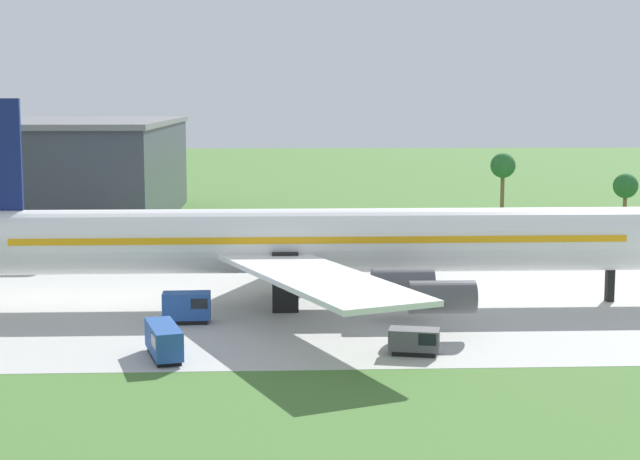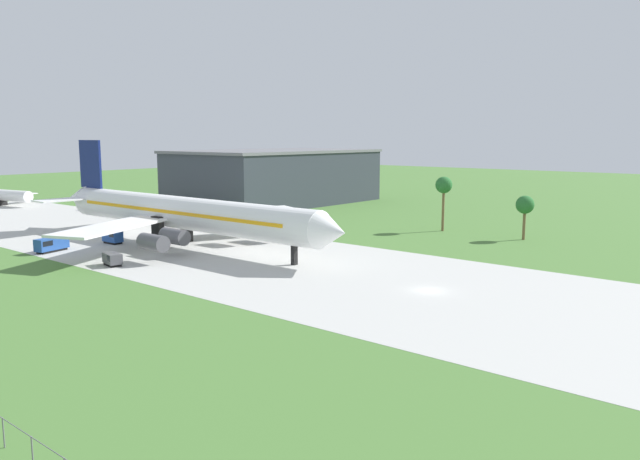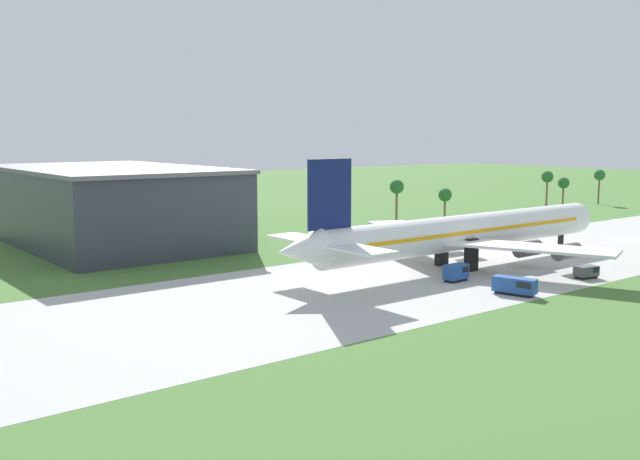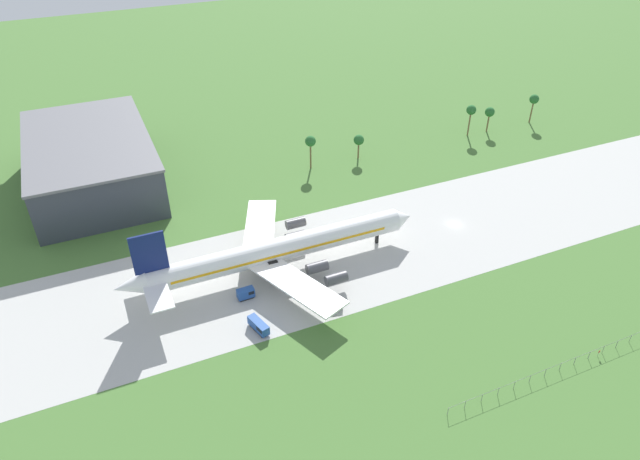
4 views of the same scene
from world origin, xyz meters
name	(u,v)px [view 1 (image 1 of 4)]	position (x,y,z in m)	size (l,w,h in m)	color
jet_airliner	(306,241)	(-54.46, 1.03, 6.10)	(79.33, 54.43, 19.53)	white
baggage_tug	(416,341)	(-46.65, -17.97, 1.10)	(4.17, 2.77, 2.01)	black
fuel_truck	(188,307)	(-65.04, -6.49, 1.47)	(4.21, 2.14, 2.74)	black
catering_van	(164,341)	(-65.80, -18.35, 1.38)	(3.57, 6.53, 2.56)	black
terminal_building	(56,171)	(-92.27, 66.47, 8.13)	(36.72, 61.20, 16.22)	#333842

